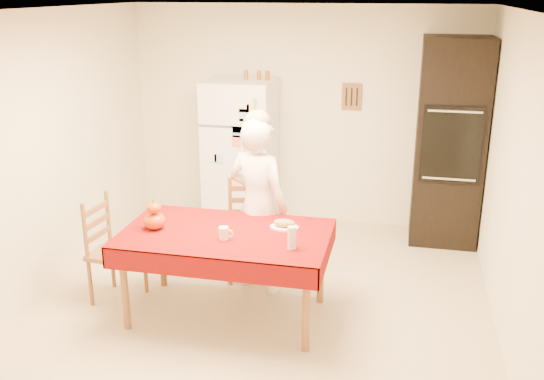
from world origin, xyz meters
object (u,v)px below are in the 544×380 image
(dining_table, at_px, (226,240))
(coffee_mug, at_px, (224,233))
(refrigerator, at_px, (241,155))
(bread_plate, at_px, (284,227))
(chair_far, at_px, (249,225))
(pumpkin_lower, at_px, (155,221))
(seated_woman, at_px, (258,206))
(oven_cabinet, at_px, (450,143))
(chair_left, at_px, (109,246))
(wine_glass, at_px, (292,238))

(dining_table, xyz_separation_m, coffee_mug, (0.03, -0.14, 0.12))
(refrigerator, distance_m, bread_plate, 2.07)
(chair_far, bearing_deg, pumpkin_lower, -137.22)
(seated_woman, xyz_separation_m, pumpkin_lower, (-0.73, -0.60, 0.02))
(refrigerator, relative_size, bread_plate, 7.08)
(dining_table, height_order, coffee_mug, coffee_mug)
(refrigerator, relative_size, oven_cabinet, 0.77)
(chair_left, bearing_deg, refrigerator, -13.42)
(refrigerator, bearing_deg, dining_table, -78.15)
(wine_glass, bearing_deg, seated_woman, 120.96)
(chair_far, bearing_deg, refrigerator, 94.80)
(coffee_mug, distance_m, wine_glass, 0.57)
(oven_cabinet, bearing_deg, seated_woman, -137.81)
(oven_cabinet, relative_size, dining_table, 1.29)
(dining_table, distance_m, seated_woman, 0.58)
(dining_table, height_order, wine_glass, wine_glass)
(dining_table, xyz_separation_m, chair_left, (-1.09, 0.07, -0.18))
(chair_far, xyz_separation_m, chair_left, (-1.07, -0.75, 0.00))
(chair_left, height_order, seated_woman, seated_woman)
(oven_cabinet, bearing_deg, pumpkin_lower, -138.64)
(chair_far, relative_size, coffee_mug, 9.50)
(seated_woman, height_order, coffee_mug, seated_woman)
(dining_table, relative_size, wine_glass, 9.66)
(oven_cabinet, relative_size, coffee_mug, 22.00)
(chair_far, xyz_separation_m, seated_woman, (0.16, -0.26, 0.30))
(seated_woman, bearing_deg, refrigerator, -49.70)
(oven_cabinet, height_order, coffee_mug, oven_cabinet)
(dining_table, distance_m, wine_glass, 0.64)
(seated_woman, relative_size, pumpkin_lower, 8.84)
(coffee_mug, distance_m, bread_plate, 0.54)
(coffee_mug, height_order, wine_glass, wine_glass)
(dining_table, height_order, seated_woman, seated_woman)
(chair_far, distance_m, bread_plate, 0.83)
(pumpkin_lower, bearing_deg, dining_table, 4.98)
(chair_far, xyz_separation_m, coffee_mug, (0.05, -0.95, 0.30))
(oven_cabinet, height_order, dining_table, oven_cabinet)
(oven_cabinet, xyz_separation_m, pumpkin_lower, (-2.44, -2.15, -0.27))
(oven_cabinet, height_order, bread_plate, oven_cabinet)
(oven_cabinet, relative_size, wine_glass, 12.50)
(seated_woman, bearing_deg, chair_left, 40.89)
(refrigerator, bearing_deg, pumpkin_lower, -94.46)
(oven_cabinet, relative_size, chair_far, 2.32)
(seated_woman, height_order, pumpkin_lower, seated_woman)
(oven_cabinet, distance_m, coffee_mug, 2.90)
(wine_glass, distance_m, bread_plate, 0.41)
(wine_glass, relative_size, bread_plate, 0.73)
(oven_cabinet, height_order, chair_far, oven_cabinet)
(coffee_mug, relative_size, wine_glass, 0.57)
(chair_left, xyz_separation_m, wine_glass, (1.68, -0.26, 0.34))
(refrigerator, bearing_deg, wine_glass, -65.63)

